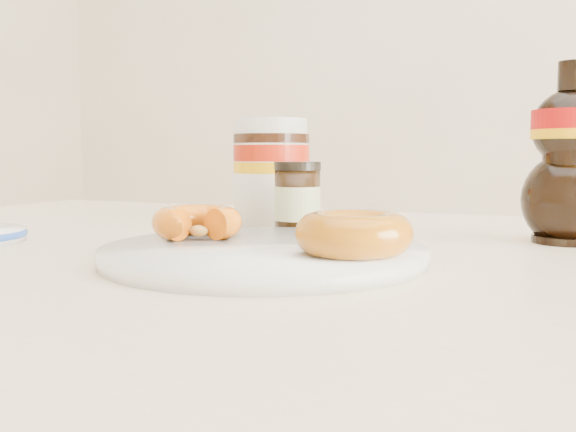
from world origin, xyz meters
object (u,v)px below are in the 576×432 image
at_px(plate, 264,253).
at_px(donut_bitten, 197,222).
at_px(donut_whole, 354,233).
at_px(dark_jar, 297,200).
at_px(nutella_jar, 271,168).
at_px(dining_table, 305,337).
at_px(syrup_bottle, 571,153).

distance_m(plate, donut_bitten, 0.09).
relative_size(donut_whole, dark_jar, 1.11).
bearing_deg(nutella_jar, dark_jar, -49.48).
xyz_separation_m(dining_table, syrup_bottle, (0.23, 0.17, 0.18)).
bearing_deg(dining_table, donut_bitten, -153.46).
bearing_deg(plate, donut_whole, -9.77).
height_order(syrup_bottle, dark_jar, syrup_bottle).
distance_m(dining_table, dark_jar, 0.17).
height_order(donut_bitten, nutella_jar, nutella_jar).
height_order(dining_table, nutella_jar, nutella_jar).
xyz_separation_m(syrup_bottle, dark_jar, (-0.28, -0.07, -0.05)).
height_order(plate, nutella_jar, nutella_jar).
bearing_deg(donut_bitten, nutella_jar, 114.68).
relative_size(plate, nutella_jar, 2.04).
height_order(plate, dark_jar, dark_jar).
height_order(plate, donut_bitten, donut_bitten).
relative_size(nutella_jar, syrup_bottle, 0.74).
bearing_deg(dining_table, syrup_bottle, 36.25).
relative_size(plate, donut_bitten, 3.31).
distance_m(plate, dark_jar, 0.17).
height_order(dining_table, donut_whole, donut_whole).
distance_m(dining_table, plate, 0.11).
bearing_deg(dark_jar, syrup_bottle, 13.56).
bearing_deg(donut_whole, nutella_jar, 126.83).
bearing_deg(donut_whole, syrup_bottle, 58.42).
bearing_deg(donut_whole, donut_bitten, 167.95).
relative_size(dining_table, syrup_bottle, 7.52).
xyz_separation_m(plate, donut_bitten, (-0.08, 0.02, 0.02)).
bearing_deg(dark_jar, nutella_jar, 130.52).
xyz_separation_m(plate, dark_jar, (-0.04, 0.17, 0.03)).
xyz_separation_m(nutella_jar, syrup_bottle, (0.35, -0.02, 0.02)).
bearing_deg(syrup_bottle, dining_table, -143.75).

